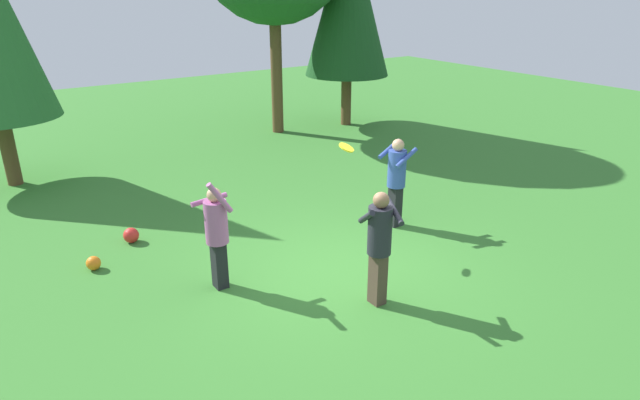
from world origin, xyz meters
name	(u,v)px	position (x,y,z in m)	size (l,w,h in m)	color
ground_plane	(341,272)	(0.00, 0.00, 0.00)	(40.00, 40.00, 0.00)	#387A2D
person_thrower	(217,230)	(-1.80, 0.68, 0.96)	(0.56, 0.48, 1.79)	black
person_catcher	(397,175)	(1.93, 0.90, 1.02)	(0.65, 0.57, 1.71)	black
person_bystander	(379,239)	(-0.10, -1.02, 1.02)	(0.66, 0.71, 1.72)	#4C382D
frisbee	(346,148)	(0.57, 0.67, 1.83)	(0.37, 0.37, 0.14)	yellow
ball_red	(131,235)	(-2.47, 3.00, 0.14)	(0.28, 0.28, 0.28)	red
ball_orange	(93,263)	(-3.27, 2.33, 0.12)	(0.23, 0.23, 0.23)	orange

